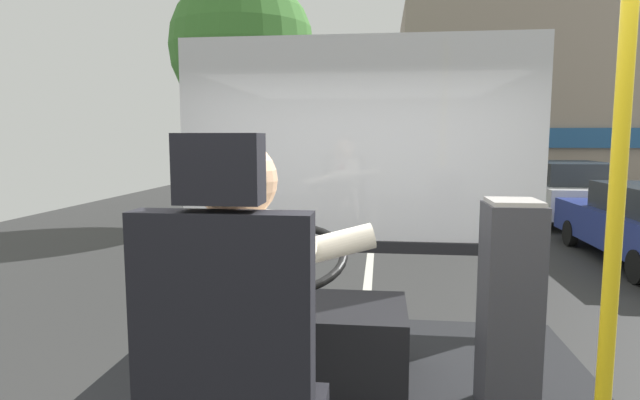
{
  "coord_description": "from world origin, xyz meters",
  "views": [
    {
      "loc": [
        0.16,
        -1.94,
        2.01
      ],
      "look_at": [
        -0.2,
        1.13,
        1.65
      ],
      "focal_mm": 29.07,
      "sensor_mm": 36.0,
      "label": 1
    }
  ],
  "objects_px": {
    "bus_driver": "(244,310)",
    "parked_car_white": "(566,190)",
    "fare_box": "(509,308)",
    "handrail_pole": "(618,178)",
    "driver_seat": "(235,393)",
    "steering_console": "(300,337)"
  },
  "relations": [
    {
      "from": "handrail_pole",
      "to": "fare_box",
      "type": "height_order",
      "value": "handrail_pole"
    },
    {
      "from": "handrail_pole",
      "to": "fare_box",
      "type": "relative_size",
      "value": 2.33
    },
    {
      "from": "driver_seat",
      "to": "steering_console",
      "type": "bearing_deg",
      "value": 90.0
    },
    {
      "from": "driver_seat",
      "to": "parked_car_white",
      "type": "height_order",
      "value": "driver_seat"
    },
    {
      "from": "bus_driver",
      "to": "parked_car_white",
      "type": "bearing_deg",
      "value": 67.27
    },
    {
      "from": "steering_console",
      "to": "fare_box",
      "type": "relative_size",
      "value": 1.11
    },
    {
      "from": "driver_seat",
      "to": "fare_box",
      "type": "distance_m",
      "value": 1.4
    },
    {
      "from": "driver_seat",
      "to": "parked_car_white",
      "type": "distance_m",
      "value": 12.83
    },
    {
      "from": "driver_seat",
      "to": "fare_box",
      "type": "bearing_deg",
      "value": 44.54
    },
    {
      "from": "handrail_pole",
      "to": "parked_car_white",
      "type": "distance_m",
      "value": 12.39
    },
    {
      "from": "handrail_pole",
      "to": "parked_car_white",
      "type": "bearing_deg",
      "value": 71.77
    },
    {
      "from": "bus_driver",
      "to": "handrail_pole",
      "type": "relative_size",
      "value": 0.37
    },
    {
      "from": "driver_seat",
      "to": "parked_car_white",
      "type": "bearing_deg",
      "value": 67.47
    },
    {
      "from": "bus_driver",
      "to": "fare_box",
      "type": "xyz_separation_m",
      "value": [
        0.99,
        0.87,
        -0.24
      ]
    },
    {
      "from": "steering_console",
      "to": "fare_box",
      "type": "bearing_deg",
      "value": -11.86
    },
    {
      "from": "parked_car_white",
      "to": "driver_seat",
      "type": "bearing_deg",
      "value": -112.53
    },
    {
      "from": "fare_box",
      "to": "parked_car_white",
      "type": "distance_m",
      "value": 11.56
    },
    {
      "from": "steering_console",
      "to": "parked_car_white",
      "type": "distance_m",
      "value": 11.73
    },
    {
      "from": "fare_box",
      "to": "parked_car_white",
      "type": "height_order",
      "value": "fare_box"
    },
    {
      "from": "bus_driver",
      "to": "fare_box",
      "type": "bearing_deg",
      "value": 41.02
    },
    {
      "from": "driver_seat",
      "to": "fare_box",
      "type": "relative_size",
      "value": 1.29
    },
    {
      "from": "fare_box",
      "to": "handrail_pole",
      "type": "bearing_deg",
      "value": -86.13
    }
  ]
}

